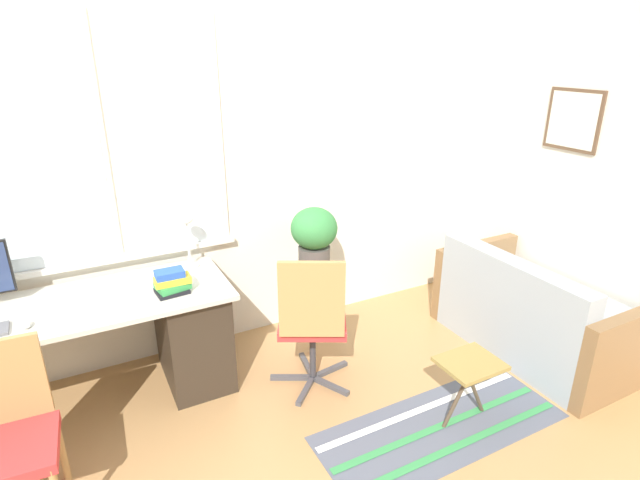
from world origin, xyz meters
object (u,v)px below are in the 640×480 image
object	(u,v)px
book_stack	(172,282)
folding_stool	(470,368)
desk_chair_wooden	(9,434)
mouse	(27,324)
couch_loveseat	(534,315)
potted_plant	(314,233)
desk_lamp	(187,232)
plant_stand	(314,272)
office_chair_swivel	(312,320)

from	to	relation	value
book_stack	folding_stool	bearing A→B (deg)	-36.60
desk_chair_wooden	book_stack	bearing A→B (deg)	34.92
mouse	couch_loveseat	size ratio (longest dim) A/B	0.05
potted_plant	desk_lamp	bearing A→B (deg)	171.22
potted_plant	folding_stool	distance (m)	1.43
mouse	plant_stand	bearing A→B (deg)	7.66
book_stack	desk_chair_wooden	size ratio (longest dim) A/B	0.25
mouse	desk_lamp	size ratio (longest dim) A/B	0.20
mouse	folding_stool	bearing A→B (deg)	-24.61
couch_loveseat	book_stack	bearing A→B (deg)	74.01
mouse	book_stack	bearing A→B (deg)	3.91
book_stack	folding_stool	size ratio (longest dim) A/B	0.51
folding_stool	plant_stand	bearing A→B (deg)	106.43
desk_lamp	potted_plant	distance (m)	0.91
office_chair_swivel	plant_stand	world-z (taller)	office_chair_swivel
couch_loveseat	desk_chair_wooden	bearing A→B (deg)	87.43
desk_chair_wooden	folding_stool	bearing A→B (deg)	-9.16
office_chair_swivel	folding_stool	distance (m)	1.00
folding_stool	couch_loveseat	bearing A→B (deg)	20.45
mouse	book_stack	distance (m)	0.80
book_stack	couch_loveseat	xyz separation A→B (m)	(2.48, -0.71, -0.53)
book_stack	couch_loveseat	distance (m)	2.63
mouse	desk_chair_wooden	xyz separation A→B (m)	(-0.12, -0.50, -0.29)
office_chair_swivel	folding_stool	world-z (taller)	office_chair_swivel
book_stack	office_chair_swivel	size ratio (longest dim) A/B	0.22
desk_chair_wooden	potted_plant	size ratio (longest dim) A/B	2.03
book_stack	office_chair_swivel	bearing A→B (deg)	-25.54
desk_chair_wooden	couch_loveseat	distance (m)	3.40
couch_loveseat	folding_stool	world-z (taller)	couch_loveseat
desk_lamp	office_chair_swivel	world-z (taller)	desk_lamp
desk_lamp	couch_loveseat	size ratio (longest dim) A/B	0.26
desk_chair_wooden	couch_loveseat	size ratio (longest dim) A/B	0.62
desk_lamp	plant_stand	xyz separation A→B (m)	(0.89, -0.14, -0.43)
book_stack	office_chair_swivel	xyz separation A→B (m)	(0.78, -0.37, -0.28)
couch_loveseat	potted_plant	distance (m)	1.77
mouse	office_chair_swivel	distance (m)	1.62
plant_stand	folding_stool	bearing A→B (deg)	-73.57
office_chair_swivel	couch_loveseat	size ratio (longest dim) A/B	0.69
office_chair_swivel	desk_chair_wooden	bearing A→B (deg)	34.06
plant_stand	office_chair_swivel	bearing A→B (deg)	-118.20
desk_chair_wooden	potted_plant	xyz separation A→B (m)	(2.00, 0.76, 0.41)
mouse	desk_lamp	distance (m)	1.09
plant_stand	folding_stool	xyz separation A→B (m)	(0.38, -1.29, -0.18)
desk_lamp	plant_stand	size ratio (longest dim) A/B	0.60
desk_lamp	folding_stool	bearing A→B (deg)	-48.26
plant_stand	folding_stool	distance (m)	1.35
mouse	folding_stool	size ratio (longest dim) A/B	0.17
plant_stand	potted_plant	distance (m)	0.32
desk_chair_wooden	plant_stand	distance (m)	2.14
desk_lamp	office_chair_swivel	size ratio (longest dim) A/B	0.38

